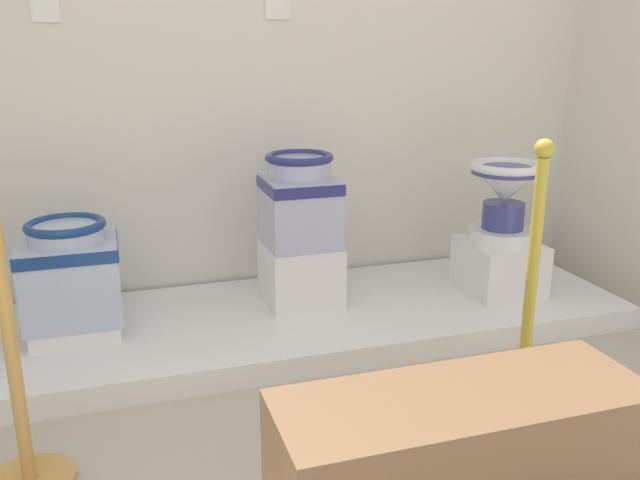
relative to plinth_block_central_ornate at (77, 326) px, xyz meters
name	(u,v)px	position (x,y,z in m)	size (l,w,h in m)	color
display_platform	(303,319)	(0.98, -0.03, -0.08)	(2.96, 0.93, 0.10)	white
plinth_block_central_ornate	(77,326)	(0.00, 0.00, 0.00)	(0.35, 0.32, 0.06)	white
antique_toilet_central_ornate	(70,269)	(0.00, 0.00, 0.25)	(0.39, 0.33, 0.42)	#AFBEDC
plinth_block_leftmost	(300,273)	(0.99, 0.07, 0.11)	(0.33, 0.37, 0.28)	white
antique_toilet_leftmost	(300,198)	(0.99, 0.07, 0.46)	(0.32, 0.34, 0.42)	#B1B4DA
plinth_block_slender_white	(499,266)	(1.95, -0.09, 0.09)	(0.34, 0.37, 0.25)	white
antique_toilet_slender_white	(505,194)	(1.95, -0.09, 0.45)	(0.34, 0.34, 0.39)	white
info_placard_first	(44,3)	(-0.01, 0.45, 1.30)	(0.12, 0.01, 0.15)	white
info_placard_second	(278,3)	(1.00, 0.45, 1.31)	(0.12, 0.01, 0.15)	white
stanchion_post_near_left	(19,401)	(-0.12, -0.87, 0.15)	(0.26, 0.26, 0.98)	#C49045
stanchion_post_near_right	(526,340)	(1.52, -0.95, 0.14)	(0.27, 0.27, 0.98)	gold
museum_bench	(460,460)	(1.01, -1.40, 0.07)	(1.00, 0.36, 0.40)	brown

